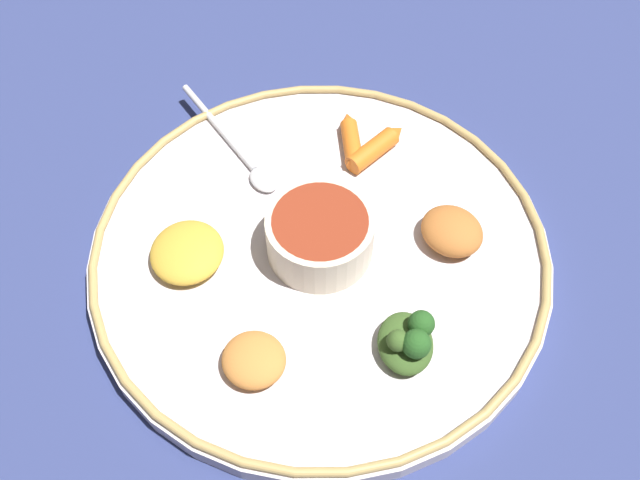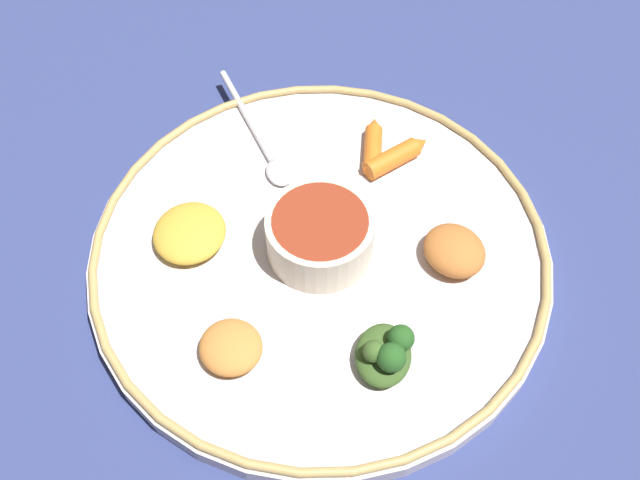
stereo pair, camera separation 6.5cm
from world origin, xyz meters
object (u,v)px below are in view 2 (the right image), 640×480
object	(u,v)px
spoon	(263,144)
greens_pile	(386,353)
center_bowl	(320,234)
carrot_outer	(373,145)
carrot_near_spoon	(397,156)

from	to	relation	value
spoon	greens_pile	distance (m)	0.26
center_bowl	carrot_outer	distance (m)	0.13
carrot_near_spoon	carrot_outer	distance (m)	0.03
greens_pile	carrot_outer	xyz separation A→B (m)	(0.03, 0.23, -0.01)
center_bowl	greens_pile	distance (m)	0.12
carrot_near_spoon	carrot_outer	world-z (taller)	carrot_near_spoon
spoon	carrot_outer	xyz separation A→B (m)	(0.11, -0.02, 0.00)
greens_pile	spoon	bearing A→B (deg)	108.14
spoon	carrot_outer	size ratio (longest dim) A/B	2.35
spoon	carrot_near_spoon	bearing A→B (deg)	-15.82
carrot_near_spoon	carrot_outer	bearing A→B (deg)	138.84
greens_pile	carrot_near_spoon	bearing A→B (deg)	77.13
spoon	carrot_outer	distance (m)	0.11
carrot_outer	center_bowl	bearing A→B (deg)	-120.94
center_bowl	carrot_near_spoon	world-z (taller)	center_bowl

